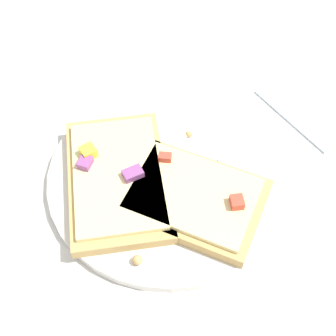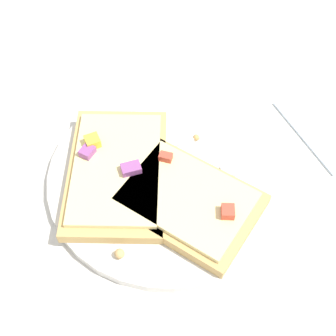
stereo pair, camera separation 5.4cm
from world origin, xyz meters
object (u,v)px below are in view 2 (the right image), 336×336
(fork, at_px, (153,151))
(pizza_slice_main, at_px, (117,170))
(knife, at_px, (216,176))
(napkin, at_px, (327,127))
(pizza_slice_corner, at_px, (184,202))
(plate, at_px, (168,176))

(fork, distance_m, pizza_slice_main, 0.05)
(knife, xyz_separation_m, napkin, (0.01, -0.17, -0.01))
(fork, relative_size, pizza_slice_main, 1.08)
(pizza_slice_main, relative_size, pizza_slice_corner, 1.11)
(knife, distance_m, napkin, 0.17)
(knife, bearing_deg, fork, -49.45)
(pizza_slice_main, bearing_deg, knife, -90.24)
(plate, bearing_deg, napkin, -94.32)
(knife, relative_size, pizza_slice_main, 0.95)
(fork, distance_m, napkin, 0.23)
(fork, relative_size, pizza_slice_corner, 1.20)
(plate, xyz_separation_m, knife, (-0.03, -0.05, 0.01))
(fork, relative_size, napkin, 1.72)
(plate, xyz_separation_m, fork, (0.04, 0.00, 0.01))
(fork, distance_m, knife, 0.08)
(pizza_slice_main, distance_m, napkin, 0.28)
(fork, bearing_deg, knife, 129.33)
(pizza_slice_corner, bearing_deg, napkin, 67.06)
(knife, bearing_deg, plate, -28.80)
(plate, distance_m, fork, 0.04)
(fork, xyz_separation_m, knife, (-0.07, -0.05, -0.00))
(plate, relative_size, napkin, 2.17)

